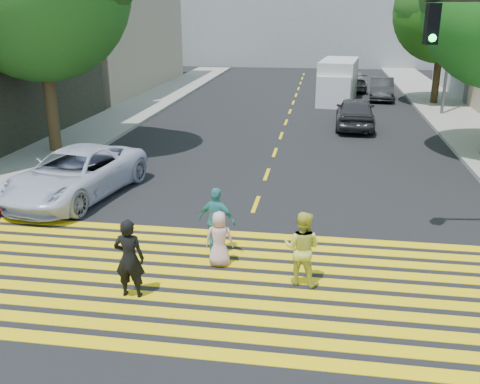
% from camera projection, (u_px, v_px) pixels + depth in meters
% --- Properties ---
extents(ground, '(120.00, 120.00, 0.00)m').
position_uv_depth(ground, '(215.00, 314.00, 9.98)').
color(ground, black).
extents(sidewalk_left, '(3.00, 40.00, 0.15)m').
position_uv_depth(sidewalk_left, '(148.00, 103.00, 31.75)').
color(sidewalk_left, gray).
rests_on(sidewalk_left, ground).
extents(sidewalk_right, '(3.00, 60.00, 0.15)m').
position_uv_depth(sidewalk_right, '(480.00, 141.00, 22.73)').
color(sidewalk_right, gray).
rests_on(sidewalk_right, ground).
extents(curb_red, '(0.20, 8.00, 0.16)m').
position_uv_depth(curb_red, '(35.00, 190.00, 16.57)').
color(curb_red, maroon).
rests_on(curb_red, ground).
extents(crosswalk, '(13.40, 5.30, 0.01)m').
position_uv_depth(crosswalk, '(227.00, 281.00, 11.17)').
color(crosswalk, yellow).
rests_on(crosswalk, ground).
extents(lane_line, '(0.12, 34.40, 0.01)m').
position_uv_depth(lane_line, '(292.00, 107.00, 31.00)').
color(lane_line, yellow).
rests_on(lane_line, ground).
extents(building_left_tan, '(12.00, 16.00, 10.00)m').
position_uv_depth(building_left_tan, '(67.00, 15.00, 36.85)').
color(building_left_tan, tan).
rests_on(building_left_tan, ground).
extents(backdrop_block, '(30.00, 8.00, 12.00)m').
position_uv_depth(backdrop_block, '(310.00, 2.00, 52.87)').
color(backdrop_block, gray).
rests_on(backdrop_block, ground).
extents(tree_right_far, '(7.32, 7.28, 8.17)m').
position_uv_depth(tree_right_far, '(446.00, 6.00, 29.86)').
color(tree_right_far, '#342510').
rests_on(tree_right_far, ground).
extents(pedestrian_man, '(0.60, 0.41, 1.63)m').
position_uv_depth(pedestrian_man, '(129.00, 259.00, 10.37)').
color(pedestrian_man, black).
rests_on(pedestrian_man, ground).
extents(pedestrian_woman, '(0.88, 0.75, 1.58)m').
position_uv_depth(pedestrian_woman, '(302.00, 248.00, 10.88)').
color(pedestrian_woman, '#D4D648').
rests_on(pedestrian_woman, ground).
extents(pedestrian_child, '(0.65, 0.46, 1.26)m').
position_uv_depth(pedestrian_child, '(219.00, 239.00, 11.72)').
color(pedestrian_child, '#D3A1B5').
rests_on(pedestrian_child, ground).
extents(pedestrian_extra, '(1.00, 0.61, 1.59)m').
position_uv_depth(pedestrian_extra, '(217.00, 221.00, 12.26)').
color(pedestrian_extra, teal).
rests_on(pedestrian_extra, ground).
extents(white_sedan, '(3.26, 5.54, 1.45)m').
position_uv_depth(white_sedan, '(75.00, 174.00, 15.99)').
color(white_sedan, silver).
rests_on(white_sedan, ground).
extents(dark_car_near, '(1.89, 4.47, 1.51)m').
position_uv_depth(dark_car_near, '(355.00, 112.00, 25.28)').
color(dark_car_near, '#27272B').
rests_on(dark_car_near, ground).
extents(silver_car, '(2.15, 4.82, 1.37)m').
position_uv_depth(silver_car, '(351.00, 80.00, 37.04)').
color(silver_car, gray).
rests_on(silver_car, ground).
extents(dark_car_parked, '(1.70, 4.10, 1.32)m').
position_uv_depth(dark_car_parked, '(382.00, 89.00, 33.32)').
color(dark_car_parked, black).
rests_on(dark_car_parked, ground).
extents(white_van, '(2.57, 5.50, 2.51)m').
position_uv_depth(white_van, '(338.00, 82.00, 32.16)').
color(white_van, silver).
rests_on(white_van, ground).
extents(street_lamp, '(1.99, 0.51, 8.83)m').
position_uv_depth(street_lamp, '(450.00, 16.00, 26.69)').
color(street_lamp, '#5B5C64').
rests_on(street_lamp, ground).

